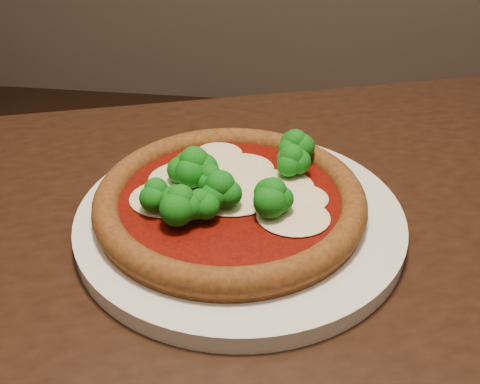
# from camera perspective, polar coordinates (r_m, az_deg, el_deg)

# --- Properties ---
(dining_table) EXTENTS (1.48, 1.13, 0.75)m
(dining_table) POSITION_cam_1_polar(r_m,az_deg,el_deg) (0.56, 0.07, -15.73)
(dining_table) COLOR black
(dining_table) RESTS_ON floor
(plate) EXTENTS (0.32, 0.32, 0.02)m
(plate) POSITION_cam_1_polar(r_m,az_deg,el_deg) (0.53, -0.00, -2.77)
(plate) COLOR white
(plate) RESTS_ON dining_table
(pizza) EXTENTS (0.27, 0.27, 0.06)m
(pizza) POSITION_cam_1_polar(r_m,az_deg,el_deg) (0.52, -1.17, -0.24)
(pizza) COLOR brown
(pizza) RESTS_ON plate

